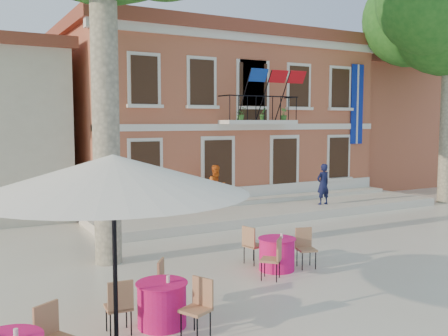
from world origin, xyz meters
TOP-DOWN VIEW (x-y plane):
  - ground at (0.00, 0.00)m, footprint 90.00×90.00m
  - main_building at (2.00, 9.99)m, footprint 13.50×9.59m
  - neighbor_east at (14.00, 11.00)m, footprint 9.40×9.40m
  - terrace at (2.00, 4.40)m, footprint 14.00×3.40m
  - patio_umbrella at (-6.72, -3.90)m, footprint 4.09×4.09m
  - pedestrian_navy at (3.84, 3.76)m, footprint 0.59×0.40m
  - pedestrian_orange at (-0.16, 5.04)m, footprint 0.84×0.68m
  - cafe_table_0 at (-5.75, -3.35)m, footprint 1.70×1.87m
  - cafe_table_1 at (-2.13, -1.63)m, footprint 1.82×1.80m

SIDE VIEW (x-z plane):
  - ground at x=0.00m, z-range 0.00..0.00m
  - terrace at x=2.00m, z-range 0.00..0.30m
  - cafe_table_0 at x=-5.75m, z-range -0.05..0.90m
  - cafe_table_1 at x=-2.13m, z-range -0.05..0.90m
  - pedestrian_navy at x=3.84m, z-range 0.30..1.89m
  - pedestrian_orange at x=-0.16m, z-range 0.30..1.92m
  - patio_umbrella at x=-6.72m, z-range 1.21..4.25m
  - neighbor_east at x=14.00m, z-range 0.02..6.42m
  - main_building at x=2.00m, z-range 0.03..7.53m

